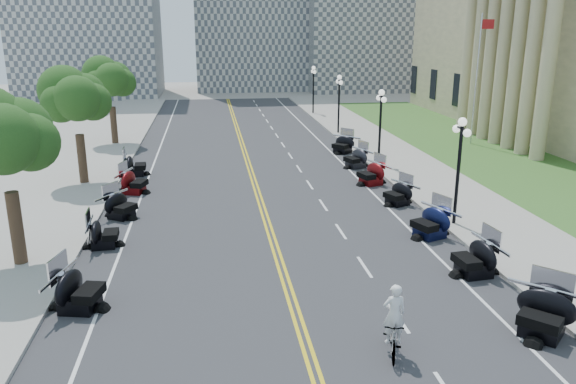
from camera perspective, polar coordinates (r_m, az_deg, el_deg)
name	(u,v)px	position (r m, az deg, el deg)	size (l,w,h in m)	color
ground	(283,272)	(21.51, -0.54, -8.12)	(160.00, 160.00, 0.00)	gray
road	(259,197)	(30.84, -2.98, -0.48)	(16.00, 90.00, 0.01)	#333335
centerline_yellow_a	(257,197)	(30.83, -3.20, -0.48)	(0.12, 90.00, 0.00)	yellow
centerline_yellow_b	(261,196)	(30.85, -2.76, -0.46)	(0.12, 90.00, 0.00)	yellow
edge_line_north	(372,192)	(32.01, 8.50, 0.00)	(0.12, 90.00, 0.00)	white
edge_line_south	(139,201)	(30.97, -14.86, -0.93)	(0.12, 90.00, 0.00)	white
lane_dash_5	(398,317)	(18.70, 11.14, -12.39)	(0.12, 2.00, 0.00)	white
lane_dash_6	(365,267)	(22.12, 7.78, -7.54)	(0.12, 2.00, 0.00)	white
lane_dash_7	(341,231)	(25.70, 5.39, -4.00)	(0.12, 2.00, 0.00)	white
lane_dash_8	(323,205)	(29.39, 3.60, -1.33)	(0.12, 2.00, 0.00)	white
lane_dash_9	(310,185)	(33.16, 2.22, 0.74)	(0.12, 2.00, 0.00)	white
lane_dash_10	(299,169)	(36.97, 1.12, 2.39)	(0.12, 2.00, 0.00)	white
lane_dash_11	(290,156)	(40.82, 0.23, 3.72)	(0.12, 2.00, 0.00)	white
lane_dash_12	(283,145)	(44.69, -0.51, 4.83)	(0.12, 2.00, 0.00)	white
lane_dash_13	(277,136)	(48.59, -1.14, 5.75)	(0.12, 2.00, 0.00)	white
lane_dash_14	(272,128)	(52.50, -1.67, 6.54)	(0.12, 2.00, 0.00)	white
lane_dash_15	(267,121)	(56.42, -2.13, 7.22)	(0.12, 2.00, 0.00)	white
lane_dash_16	(263,115)	(60.36, -2.54, 7.81)	(0.12, 2.00, 0.00)	white
lane_dash_17	(260,110)	(64.30, -2.89, 8.33)	(0.12, 2.00, 0.00)	white
lane_dash_18	(257,105)	(68.25, -3.20, 8.78)	(0.12, 2.00, 0.00)	white
lane_dash_19	(254,101)	(72.20, -3.48, 9.19)	(0.12, 2.00, 0.00)	white
sidewalk_north	(441,188)	(33.37, 15.28, 0.38)	(5.00, 90.00, 0.15)	#9E9991
sidewalk_south	(59,204)	(31.73, -22.23, -1.09)	(5.00, 90.00, 0.15)	#9E9991
lawn	(489,155)	(43.37, 19.71, 3.56)	(9.00, 60.00, 0.10)	#356023
distant_block_c	(372,14)	(87.95, 8.54, 17.49)	(20.00, 14.00, 22.00)	gray
street_lamp_2	(458,172)	(26.69, 16.90, 1.94)	(0.50, 1.20, 4.90)	black
street_lamp_3	(380,128)	(37.67, 9.33, 6.46)	(0.50, 1.20, 4.90)	black
street_lamp_4	(339,104)	(49.12, 5.18, 8.86)	(0.50, 1.20, 4.90)	black
street_lamp_5	(313,90)	(60.79, 2.59, 10.33)	(0.50, 1.20, 4.90)	black
flagpole	(476,81)	(46.41, 18.58, 10.65)	(1.10, 0.20, 10.00)	silver
tree_2	(5,146)	(23.06, -26.84, 4.18)	(4.80, 4.80, 9.20)	#235619
tree_3	(76,104)	(34.49, -20.70, 8.36)	(4.80, 4.80, 9.20)	#235619
tree_4	(110,84)	(46.22, -17.61, 10.40)	(4.80, 4.80, 9.20)	#235619
motorcycle_n_4	(544,312)	(18.70, 24.54, -11.01)	(2.22, 2.22, 1.55)	black
motorcycle_n_5	(475,256)	(22.10, 18.46, -6.23)	(2.13, 2.13, 1.49)	black
motorcycle_n_6	(430,221)	(25.48, 14.26, -2.87)	(2.14, 2.14, 1.50)	black
motorcycle_n_7	(398,193)	(29.80, 11.10, -0.06)	(1.88, 1.88, 1.31)	black
motorcycle_n_8	(371,172)	(33.42, 8.44, 1.98)	(2.10, 2.10, 1.47)	#590A0C
motorcycle_n_9	(356,157)	(37.41, 6.90, 3.53)	(2.02, 2.02, 1.41)	black
motorcycle_n_10	(343,144)	(41.77, 5.57, 4.92)	(2.05, 2.05, 1.44)	black
motorcycle_s_5	(79,288)	(19.74, -20.50, -9.14)	(2.17, 2.17, 1.52)	black
motorcycle_s_6	(103,232)	(24.87, -18.27, -3.89)	(1.90, 1.90, 1.33)	black
motorcycle_s_7	(121,204)	(28.37, -16.64, -1.22)	(1.96, 1.96, 1.37)	black
motorcycle_s_8	(134,181)	(32.45, -15.42, 1.10)	(2.05, 2.05, 1.44)	#590A0C
motorcycle_s_9	(135,164)	(36.38, -15.30, 2.74)	(2.08, 2.08, 1.46)	black
bicycle	(393,336)	(16.58, 10.59, -14.18)	(0.53, 1.87, 1.12)	#A51414
cyclist_rider	(395,289)	(15.89, 10.86, -9.63)	(0.65, 0.43, 1.80)	silver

